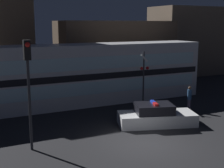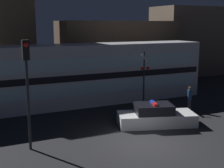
% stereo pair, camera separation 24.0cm
% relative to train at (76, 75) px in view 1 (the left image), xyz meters
% --- Properties ---
extents(ground_plane, '(120.00, 120.00, 0.00)m').
position_rel_train_xyz_m(ground_plane, '(0.45, -8.92, -2.20)').
color(ground_plane, black).
extents(train, '(20.17, 2.86, 4.41)m').
position_rel_train_xyz_m(train, '(0.00, 0.00, 0.00)').
color(train, silver).
rests_on(train, ground_plane).
extents(police_car, '(4.79, 3.09, 1.39)m').
position_rel_train_xyz_m(police_car, '(2.58, -6.60, -1.69)').
color(police_car, silver).
rests_on(police_car, ground_plane).
extents(pedestrian, '(0.29, 0.29, 1.72)m').
position_rel_train_xyz_m(pedestrian, '(6.24, -5.13, -1.32)').
color(pedestrian, '#3F384C').
rests_on(pedestrian, ground_plane).
extents(crossing_signal_near, '(0.70, 0.28, 3.95)m').
position_rel_train_xyz_m(crossing_signal_near, '(4.19, -2.58, 0.06)').
color(crossing_signal_near, '#2D2D33').
rests_on(crossing_signal_near, ground_plane).
extents(traffic_light_corner, '(0.30, 0.46, 5.15)m').
position_rel_train_xyz_m(traffic_light_corner, '(-4.78, -7.14, 1.41)').
color(traffic_light_corner, '#2D2D33').
rests_on(traffic_light_corner, ground_plane).
extents(building_center, '(11.38, 4.23, 6.13)m').
position_rel_train_xyz_m(building_center, '(6.25, 5.95, 0.86)').
color(building_center, brown).
rests_on(building_center, ground_plane).
extents(building_right, '(10.98, 4.82, 7.76)m').
position_rel_train_xyz_m(building_right, '(18.02, 7.95, 1.68)').
color(building_right, brown).
rests_on(building_right, ground_plane).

